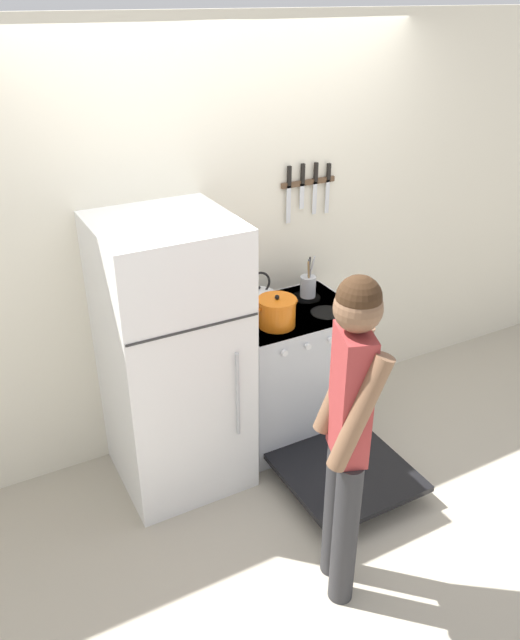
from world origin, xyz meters
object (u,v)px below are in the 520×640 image
(refrigerator, at_px, (173,358))
(dutch_oven_pot, at_px, (277,312))
(utensil_jar, at_px, (308,285))
(person, at_px, (348,429))
(stove_range, at_px, (293,375))
(tea_kettle, at_px, (259,298))

(refrigerator, xyz_separation_m, dutch_oven_pot, (0.63, -0.07, 0.17))
(utensil_jar, height_order, person, person)
(refrigerator, distance_m, utensil_jar, 1.02)
(refrigerator, relative_size, dutch_oven_pot, 5.94)
(refrigerator, bearing_deg, dutch_oven_pot, -6.70)
(dutch_oven_pot, bearing_deg, utensil_jar, 33.84)
(utensil_jar, relative_size, person, 0.17)
(refrigerator, height_order, utensil_jar, refrigerator)
(dutch_oven_pot, relative_size, utensil_jar, 0.96)
(stove_range, bearing_deg, tea_kettle, 135.32)
(stove_range, height_order, tea_kettle, tea_kettle)
(refrigerator, bearing_deg, utensil_jar, 9.96)
(refrigerator, height_order, person, person)
(stove_range, bearing_deg, dutch_oven_pot, -154.68)
(refrigerator, xyz_separation_m, stove_range, (0.80, 0.01, -0.37))
(refrigerator, height_order, stove_range, refrigerator)
(dutch_oven_pot, xyz_separation_m, tea_kettle, (0.01, 0.24, -0.02))
(stove_range, relative_size, person, 0.79)
(refrigerator, relative_size, utensil_jar, 5.69)
(refrigerator, distance_m, stove_range, 0.88)
(stove_range, bearing_deg, refrigerator, -179.32)
(dutch_oven_pot, xyz_separation_m, utensil_jar, (0.37, 0.25, -0.01))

